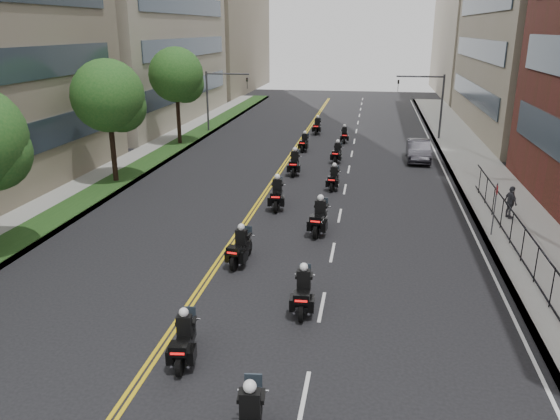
{
  "coord_description": "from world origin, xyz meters",
  "views": [
    {
      "loc": [
        4.59,
        -7.19,
        9.36
      ],
      "look_at": [
        0.72,
        15.81,
        1.55
      ],
      "focal_mm": 35.0,
      "sensor_mm": 36.0,
      "label": 1
    }
  ],
  "objects_px": {
    "motorcycle_5": "(319,218)",
    "motorcycle_6": "(277,195)",
    "motorcycle_2": "(184,341)",
    "parked_sedan": "(418,150)",
    "motorcycle_9": "(337,153)",
    "motorcycle_3": "(303,293)",
    "pedestrian_c": "(511,202)",
    "motorcycle_4": "(240,248)",
    "motorcycle_10": "(304,143)",
    "motorcycle_8": "(295,164)",
    "motorcycle_11": "(344,135)",
    "motorcycle_7": "(334,179)",
    "motorcycle_12": "(317,127)"
  },
  "relations": [
    {
      "from": "motorcycle_5",
      "to": "motorcycle_6",
      "type": "distance_m",
      "value": 4.33
    },
    {
      "from": "motorcycle_3",
      "to": "motorcycle_11",
      "type": "height_order",
      "value": "motorcycle_3"
    },
    {
      "from": "motorcycle_10",
      "to": "motorcycle_9",
      "type": "bearing_deg",
      "value": -45.85
    },
    {
      "from": "motorcycle_6",
      "to": "motorcycle_10",
      "type": "relative_size",
      "value": 1.18
    },
    {
      "from": "motorcycle_8",
      "to": "motorcycle_11",
      "type": "height_order",
      "value": "motorcycle_8"
    },
    {
      "from": "motorcycle_5",
      "to": "motorcycle_6",
      "type": "height_order",
      "value": "motorcycle_6"
    },
    {
      "from": "motorcycle_6",
      "to": "motorcycle_7",
      "type": "bearing_deg",
      "value": 51.53
    },
    {
      "from": "motorcycle_4",
      "to": "motorcycle_8",
      "type": "bearing_deg",
      "value": 96.58
    },
    {
      "from": "motorcycle_7",
      "to": "pedestrian_c",
      "type": "xyz_separation_m",
      "value": [
        9.24,
        -4.29,
        0.35
      ]
    },
    {
      "from": "motorcycle_2",
      "to": "motorcycle_6",
      "type": "distance_m",
      "value": 14.65
    },
    {
      "from": "motorcycle_4",
      "to": "motorcycle_7",
      "type": "distance_m",
      "value": 12.14
    },
    {
      "from": "motorcycle_5",
      "to": "motorcycle_7",
      "type": "height_order",
      "value": "motorcycle_5"
    },
    {
      "from": "motorcycle_6",
      "to": "motorcycle_9",
      "type": "height_order",
      "value": "motorcycle_6"
    },
    {
      "from": "motorcycle_9",
      "to": "motorcycle_11",
      "type": "bearing_deg",
      "value": 94.92
    },
    {
      "from": "motorcycle_3",
      "to": "motorcycle_10",
      "type": "xyz_separation_m",
      "value": [
        -3.18,
        25.81,
        -0.05
      ]
    },
    {
      "from": "motorcycle_5",
      "to": "motorcycle_12",
      "type": "distance_m",
      "value": 25.84
    },
    {
      "from": "motorcycle_9",
      "to": "motorcycle_10",
      "type": "distance_m",
      "value": 4.47
    },
    {
      "from": "motorcycle_9",
      "to": "motorcycle_2",
      "type": "bearing_deg",
      "value": -90.22
    },
    {
      "from": "motorcycle_6",
      "to": "motorcycle_9",
      "type": "relative_size",
      "value": 1.13
    },
    {
      "from": "parked_sedan",
      "to": "motorcycle_11",
      "type": "bearing_deg",
      "value": 135.05
    },
    {
      "from": "motorcycle_4",
      "to": "parked_sedan",
      "type": "distance_m",
      "value": 22.09
    },
    {
      "from": "pedestrian_c",
      "to": "motorcycle_9",
      "type": "bearing_deg",
      "value": 20.8
    },
    {
      "from": "motorcycle_10",
      "to": "pedestrian_c",
      "type": "distance_m",
      "value": 19.28
    },
    {
      "from": "motorcycle_8",
      "to": "motorcycle_9",
      "type": "xyz_separation_m",
      "value": [
        2.58,
        3.96,
        -0.07
      ]
    },
    {
      "from": "motorcycle_9",
      "to": "parked_sedan",
      "type": "relative_size",
      "value": 0.49
    },
    {
      "from": "pedestrian_c",
      "to": "parked_sedan",
      "type": "bearing_deg",
      "value": -3.38
    },
    {
      "from": "motorcycle_10",
      "to": "motorcycle_5",
      "type": "bearing_deg",
      "value": -76.01
    },
    {
      "from": "motorcycle_6",
      "to": "parked_sedan",
      "type": "height_order",
      "value": "motorcycle_6"
    },
    {
      "from": "motorcycle_3",
      "to": "pedestrian_c",
      "type": "relative_size",
      "value": 1.41
    },
    {
      "from": "motorcycle_8",
      "to": "motorcycle_12",
      "type": "bearing_deg",
      "value": 87.71
    },
    {
      "from": "motorcycle_7",
      "to": "motorcycle_2",
      "type": "bearing_deg",
      "value": -94.36
    },
    {
      "from": "motorcycle_7",
      "to": "pedestrian_c",
      "type": "bearing_deg",
      "value": -20.27
    },
    {
      "from": "motorcycle_6",
      "to": "motorcycle_3",
      "type": "bearing_deg",
      "value": -80.88
    },
    {
      "from": "motorcycle_6",
      "to": "pedestrian_c",
      "type": "xyz_separation_m",
      "value": [
        12.01,
        -0.07,
        0.24
      ]
    },
    {
      "from": "motorcycle_2",
      "to": "motorcycle_11",
      "type": "xyz_separation_m",
      "value": [
        2.82,
        33.32,
        -0.05
      ]
    },
    {
      "from": "motorcycle_4",
      "to": "pedestrian_c",
      "type": "xyz_separation_m",
      "value": [
        12.24,
        7.48,
        0.31
      ]
    },
    {
      "from": "motorcycle_6",
      "to": "motorcycle_12",
      "type": "distance_m",
      "value": 22.27
    },
    {
      "from": "motorcycle_4",
      "to": "pedestrian_c",
      "type": "height_order",
      "value": "pedestrian_c"
    },
    {
      "from": "motorcycle_3",
      "to": "motorcycle_8",
      "type": "distance_m",
      "value": 18.63
    },
    {
      "from": "motorcycle_3",
      "to": "motorcycle_4",
      "type": "height_order",
      "value": "motorcycle_3"
    },
    {
      "from": "motorcycle_2",
      "to": "motorcycle_6",
      "type": "xyz_separation_m",
      "value": [
        0.21,
        14.65,
        0.08
      ]
    },
    {
      "from": "motorcycle_9",
      "to": "parked_sedan",
      "type": "distance_m",
      "value": 6.07
    },
    {
      "from": "motorcycle_7",
      "to": "motorcycle_12",
      "type": "distance_m",
      "value": 18.27
    },
    {
      "from": "motorcycle_7",
      "to": "motorcycle_11",
      "type": "distance_m",
      "value": 14.45
    },
    {
      "from": "motorcycle_5",
      "to": "parked_sedan",
      "type": "height_order",
      "value": "motorcycle_5"
    },
    {
      "from": "motorcycle_8",
      "to": "motorcycle_11",
      "type": "xyz_separation_m",
      "value": [
        2.69,
        11.35,
        -0.11
      ]
    },
    {
      "from": "motorcycle_2",
      "to": "motorcycle_3",
      "type": "bearing_deg",
      "value": 42.15
    },
    {
      "from": "motorcycle_2",
      "to": "parked_sedan",
      "type": "height_order",
      "value": "motorcycle_2"
    },
    {
      "from": "motorcycle_4",
      "to": "motorcycle_9",
      "type": "bearing_deg",
      "value": 88.9
    },
    {
      "from": "motorcycle_3",
      "to": "motorcycle_9",
      "type": "distance_m",
      "value": 22.36
    }
  ]
}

